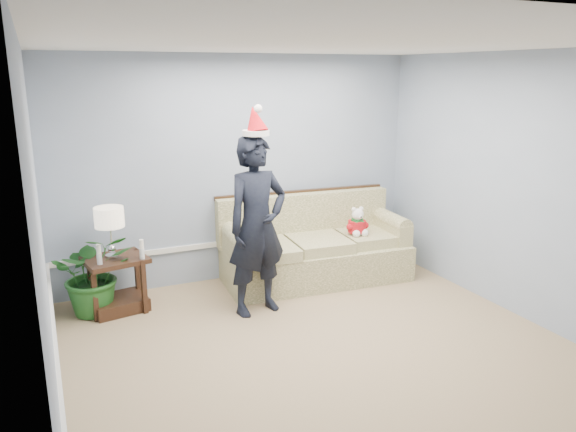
# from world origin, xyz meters

# --- Properties ---
(room_shell) EXTENTS (4.54, 5.04, 2.74)m
(room_shell) POSITION_xyz_m (0.00, 0.00, 1.35)
(room_shell) COLOR tan
(room_shell) RESTS_ON ground
(wainscot_trim) EXTENTS (4.49, 4.99, 0.06)m
(wainscot_trim) POSITION_xyz_m (-1.18, 1.18, 0.45)
(wainscot_trim) COLOR white
(wainscot_trim) RESTS_ON room_shell
(sofa) EXTENTS (2.30, 1.12, 1.04)m
(sofa) POSITION_xyz_m (0.77, 2.04, 0.37)
(sofa) COLOR brown
(sofa) RESTS_ON room_shell
(side_table) EXTENTS (0.70, 0.62, 0.59)m
(side_table) POSITION_xyz_m (-1.58, 2.02, 0.23)
(side_table) COLOR #3E2116
(side_table) RESTS_ON room_shell
(table_lamp) EXTENTS (0.30, 0.30, 0.54)m
(table_lamp) POSITION_xyz_m (-1.60, 2.05, 1.01)
(table_lamp) COLOR silver
(table_lamp) RESTS_ON side_table
(candle_pair) EXTENTS (0.48, 0.05, 0.21)m
(candle_pair) POSITION_xyz_m (-1.53, 1.87, 0.69)
(candle_pair) COLOR silver
(candle_pair) RESTS_ON side_table
(houseplant) EXTENTS (0.81, 0.71, 0.89)m
(houseplant) POSITION_xyz_m (-1.80, 2.05, 0.44)
(houseplant) COLOR #1E5920
(houseplant) RESTS_ON room_shell
(man) EXTENTS (0.76, 0.58, 1.88)m
(man) POSITION_xyz_m (-0.21, 1.39, 0.94)
(man) COLOR black
(man) RESTS_ON room_shell
(santa_hat) EXTENTS (0.34, 0.37, 0.32)m
(santa_hat) POSITION_xyz_m (-0.21, 1.41, 2.01)
(santa_hat) COLOR white
(santa_hat) RESTS_ON man
(teddy_bear) EXTENTS (0.23, 0.26, 0.36)m
(teddy_bear) POSITION_xyz_m (1.27, 1.84, 0.68)
(teddy_bear) COLOR white
(teddy_bear) RESTS_ON sofa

